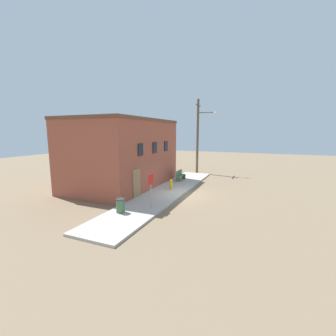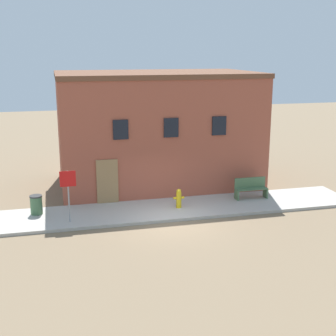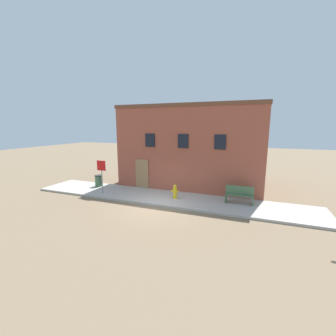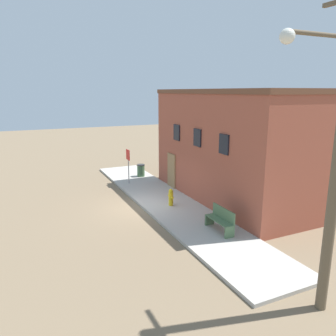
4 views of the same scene
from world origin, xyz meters
TOP-DOWN VIEW (x-y plane):
  - ground_plane at (0.00, 0.00)m, footprint 80.00×80.00m
  - sidewalk at (0.00, 1.45)m, footprint 17.94×2.91m
  - brick_building at (0.72, 6.02)m, footprint 10.25×6.34m
  - fire_hydrant at (0.70, 1.39)m, footprint 0.49×0.23m
  - stop_sign at (-4.17, 0.73)m, footprint 0.65×0.06m
  - bench at (4.44, 1.92)m, footprint 1.57×0.44m
  - trash_bin at (-5.53, 2.06)m, footprint 0.54×0.54m

SIDE VIEW (x-z plane):
  - ground_plane at x=0.00m, z-range 0.00..0.00m
  - sidewalk at x=0.00m, z-range 0.00..0.14m
  - trash_bin at x=-5.53m, z-range 0.14..0.97m
  - fire_hydrant at x=0.70m, z-range 0.13..1.01m
  - bench at x=4.44m, z-range 0.12..1.11m
  - stop_sign at x=-4.17m, z-range 0.57..2.75m
  - brick_building at x=0.72m, z-range 0.00..5.98m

